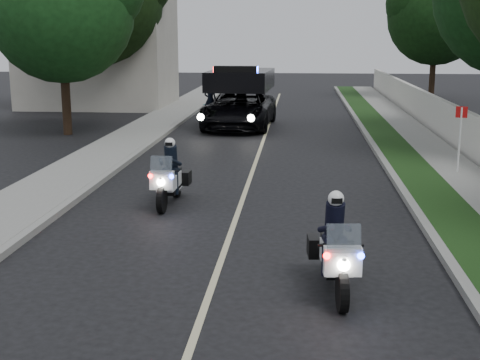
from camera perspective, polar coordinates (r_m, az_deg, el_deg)
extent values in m
plane|color=black|center=(11.67, -1.93, -7.78)|extent=(120.00, 120.00, 0.00)
cube|color=gray|center=(21.40, 12.41, 1.56)|extent=(0.20, 60.00, 0.15)
cube|color=#193814|center=(21.50, 14.26, 1.52)|extent=(1.20, 60.00, 0.16)
cube|color=gray|center=(21.75, 17.64, 1.44)|extent=(1.40, 60.00, 0.16)
cube|color=gray|center=(21.92, -9.38, 1.95)|extent=(0.20, 60.00, 0.15)
cube|color=gray|center=(22.22, -12.12, 1.98)|extent=(2.00, 60.00, 0.16)
cube|color=#A8A396|center=(38.57, -12.22, 11.48)|extent=(8.00, 6.00, 7.00)
cube|color=#BFB78C|center=(21.29, 1.38, 1.60)|extent=(0.12, 50.00, 0.01)
imported|color=black|center=(29.19, -0.04, 4.59)|extent=(3.12, 6.21, 2.96)
imported|color=black|center=(31.65, -2.58, 5.21)|extent=(0.66, 1.61, 0.82)
imported|color=black|center=(31.65, -2.58, 5.21)|extent=(0.61, 0.45, 1.60)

